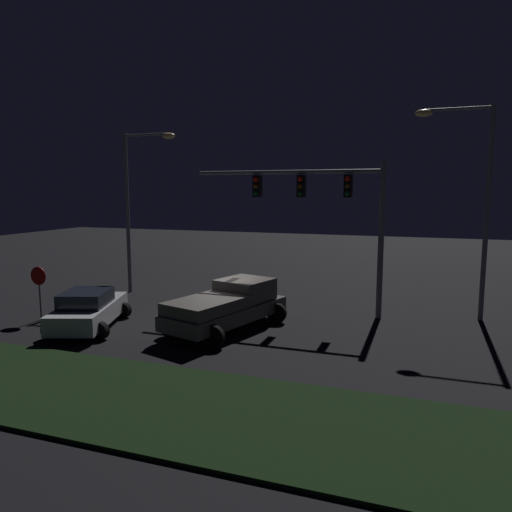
% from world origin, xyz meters
% --- Properties ---
extents(ground_plane, '(80.00, 80.00, 0.00)m').
position_xyz_m(ground_plane, '(0.00, 0.00, 0.00)').
color(ground_plane, black).
extents(grass_median, '(26.46, 4.53, 0.10)m').
position_xyz_m(grass_median, '(0.00, -7.77, 0.05)').
color(grass_median, black).
rests_on(grass_median, ground_plane).
extents(pickup_truck, '(3.89, 5.75, 1.80)m').
position_xyz_m(pickup_truck, '(0.73, -1.03, 1.00)').
color(pickup_truck, '#514C47').
rests_on(pickup_truck, ground_plane).
extents(car_sedan, '(3.36, 4.75, 1.51)m').
position_xyz_m(car_sedan, '(-4.45, -2.76, 0.74)').
color(car_sedan, '#B7B7BC').
rests_on(car_sedan, ground_plane).
extents(traffic_signal_gantry, '(8.32, 0.56, 6.50)m').
position_xyz_m(traffic_signal_gantry, '(3.59, 2.53, 4.90)').
color(traffic_signal_gantry, slate).
rests_on(traffic_signal_gantry, ground_plane).
extents(street_lamp_left, '(2.97, 0.44, 8.22)m').
position_xyz_m(street_lamp_left, '(-6.26, 3.59, 5.21)').
color(street_lamp_left, slate).
rests_on(street_lamp_left, ground_plane).
extents(street_lamp_right, '(3.03, 0.44, 8.70)m').
position_xyz_m(street_lamp_right, '(9.45, 3.59, 5.47)').
color(street_lamp_right, slate).
rests_on(street_lamp_right, ground_plane).
extents(stop_sign, '(0.76, 0.08, 2.23)m').
position_xyz_m(stop_sign, '(-7.11, -2.45, 1.56)').
color(stop_sign, slate).
rests_on(stop_sign, ground_plane).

